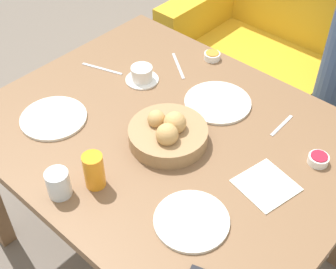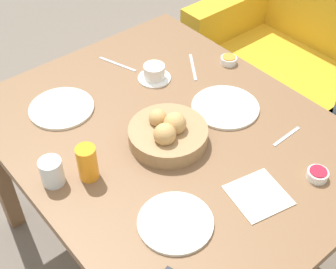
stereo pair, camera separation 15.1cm
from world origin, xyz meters
name	(u,v)px [view 2 (the right image)]	position (x,y,z in m)	size (l,w,h in m)	color
ground_plane	(170,250)	(0.00, 0.00, 0.00)	(10.00, 10.00, 0.00)	#6B6056
dining_table	(171,151)	(0.00, 0.00, 0.62)	(1.25, 0.99, 0.71)	brown
bread_basket	(168,133)	(0.03, -0.04, 0.75)	(0.26, 0.26, 0.11)	#99754C
plate_near_left	(62,108)	(-0.34, -0.22, 0.71)	(0.23, 0.23, 0.01)	silver
plate_near_right	(175,222)	(0.29, -0.23, 0.71)	(0.21, 0.21, 0.01)	silver
plate_far_center	(225,107)	(0.03, 0.23, 0.71)	(0.24, 0.24, 0.01)	silver
juice_glass	(87,163)	(-0.01, -0.32, 0.77)	(0.06, 0.06, 0.12)	orange
water_tumbler	(52,172)	(-0.06, -0.41, 0.75)	(0.07, 0.07, 0.09)	silver
coffee_cup	(154,73)	(-0.27, 0.14, 0.73)	(0.13, 0.13, 0.06)	white
jam_bowl_berry	(317,174)	(0.44, 0.21, 0.72)	(0.06, 0.06, 0.03)	white
jam_bowl_honey	(229,60)	(-0.16, 0.43, 0.72)	(0.06, 0.06, 0.03)	white
fork_silver	(193,67)	(-0.23, 0.31, 0.71)	(0.15, 0.11, 0.00)	#B7B7BC
knife_silver	(117,64)	(-0.44, 0.09, 0.71)	(0.17, 0.07, 0.00)	#B7B7BC
spoon_coffee	(287,136)	(0.26, 0.28, 0.71)	(0.01, 0.13, 0.00)	#B7B7BC
napkin	(258,195)	(0.37, 0.02, 0.71)	(0.18, 0.18, 0.00)	silver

